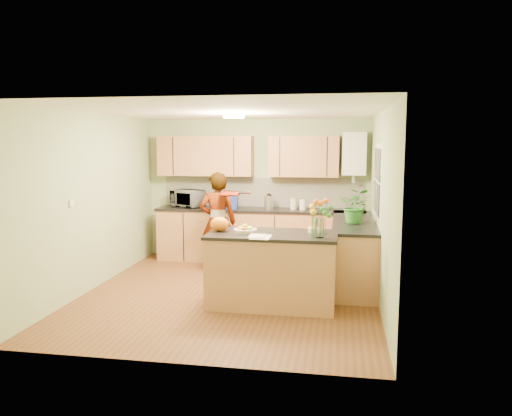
# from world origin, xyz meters

# --- Properties ---
(floor) EXTENTS (4.50, 4.50, 0.00)m
(floor) POSITION_xyz_m (0.00, 0.00, 0.00)
(floor) COLOR brown
(floor) RESTS_ON ground
(ceiling) EXTENTS (4.00, 4.50, 0.02)m
(ceiling) POSITION_xyz_m (0.00, 0.00, 2.50)
(ceiling) COLOR white
(ceiling) RESTS_ON wall_back
(wall_back) EXTENTS (4.00, 0.02, 2.50)m
(wall_back) POSITION_xyz_m (0.00, 2.25, 1.25)
(wall_back) COLOR #9CAF7D
(wall_back) RESTS_ON floor
(wall_front) EXTENTS (4.00, 0.02, 2.50)m
(wall_front) POSITION_xyz_m (0.00, -2.25, 1.25)
(wall_front) COLOR #9CAF7D
(wall_front) RESTS_ON floor
(wall_left) EXTENTS (0.02, 4.50, 2.50)m
(wall_left) POSITION_xyz_m (-2.00, 0.00, 1.25)
(wall_left) COLOR #9CAF7D
(wall_left) RESTS_ON floor
(wall_right) EXTENTS (0.02, 4.50, 2.50)m
(wall_right) POSITION_xyz_m (2.00, 0.00, 1.25)
(wall_right) COLOR #9CAF7D
(wall_right) RESTS_ON floor
(back_counter) EXTENTS (3.64, 0.62, 0.94)m
(back_counter) POSITION_xyz_m (0.10, 1.95, 0.47)
(back_counter) COLOR #A46A41
(back_counter) RESTS_ON floor
(right_counter) EXTENTS (0.62, 2.24, 0.94)m
(right_counter) POSITION_xyz_m (1.70, 0.85, 0.47)
(right_counter) COLOR #A46A41
(right_counter) RESTS_ON floor
(splashback) EXTENTS (3.60, 0.02, 0.52)m
(splashback) POSITION_xyz_m (0.10, 2.23, 1.20)
(splashback) COLOR white
(splashback) RESTS_ON back_counter
(upper_cabinets) EXTENTS (3.20, 0.34, 0.70)m
(upper_cabinets) POSITION_xyz_m (-0.18, 2.08, 1.85)
(upper_cabinets) COLOR #A46A41
(upper_cabinets) RESTS_ON wall_back
(boiler) EXTENTS (0.40, 0.30, 0.86)m
(boiler) POSITION_xyz_m (1.70, 2.09, 1.90)
(boiler) COLOR white
(boiler) RESTS_ON wall_back
(window_right) EXTENTS (0.01, 1.30, 1.05)m
(window_right) POSITION_xyz_m (1.99, 0.60, 1.55)
(window_right) COLOR white
(window_right) RESTS_ON wall_right
(light_switch) EXTENTS (0.02, 0.09, 0.09)m
(light_switch) POSITION_xyz_m (-1.99, -0.60, 1.30)
(light_switch) COLOR white
(light_switch) RESTS_ON wall_left
(ceiling_lamp) EXTENTS (0.30, 0.30, 0.07)m
(ceiling_lamp) POSITION_xyz_m (0.00, 0.30, 2.46)
(ceiling_lamp) COLOR #FFEABF
(ceiling_lamp) RESTS_ON ceiling
(peninsula_island) EXTENTS (1.65, 0.84, 0.94)m
(peninsula_island) POSITION_xyz_m (0.64, -0.38, 0.47)
(peninsula_island) COLOR #A46A41
(peninsula_island) RESTS_ON floor
(fruit_dish) EXTENTS (0.30, 0.30, 0.10)m
(fruit_dish) POSITION_xyz_m (0.29, -0.38, 0.99)
(fruit_dish) COLOR beige
(fruit_dish) RESTS_ON peninsula_island
(orange_bowl) EXTENTS (0.21, 0.21, 0.12)m
(orange_bowl) POSITION_xyz_m (1.19, -0.23, 1.00)
(orange_bowl) COLOR beige
(orange_bowl) RESTS_ON peninsula_island
(flower_vase) EXTENTS (0.29, 0.29, 0.53)m
(flower_vase) POSITION_xyz_m (1.24, -0.56, 1.29)
(flower_vase) COLOR silver
(flower_vase) RESTS_ON peninsula_island
(orange_bag) EXTENTS (0.30, 0.28, 0.18)m
(orange_bag) POSITION_xyz_m (-0.06, -0.33, 1.03)
(orange_bag) COLOR orange
(orange_bag) RESTS_ON peninsula_island
(papers) EXTENTS (0.24, 0.32, 0.01)m
(papers) POSITION_xyz_m (0.54, -0.68, 0.95)
(papers) COLOR silver
(papers) RESTS_ON peninsula_island
(violinist) EXTENTS (0.65, 0.48, 1.62)m
(violinist) POSITION_xyz_m (-0.46, 1.15, 0.81)
(violinist) COLOR tan
(violinist) RESTS_ON floor
(violin) EXTENTS (0.71, 0.62, 0.18)m
(violin) POSITION_xyz_m (-0.26, 0.93, 1.30)
(violin) COLOR #500E05
(violin) RESTS_ON violinist
(microwave) EXTENTS (0.65, 0.56, 0.30)m
(microwave) POSITION_xyz_m (-1.22, 1.99, 1.09)
(microwave) COLOR white
(microwave) RESTS_ON back_counter
(blue_box) EXTENTS (0.32, 0.25, 0.24)m
(blue_box) POSITION_xyz_m (-0.45, 1.93, 1.06)
(blue_box) COLOR navy
(blue_box) RESTS_ON back_counter
(kettle) EXTENTS (0.17, 0.17, 0.31)m
(kettle) POSITION_xyz_m (0.26, 1.96, 1.07)
(kettle) COLOR silver
(kettle) RESTS_ON back_counter
(jar_cream) EXTENTS (0.15, 0.15, 0.19)m
(jar_cream) POSITION_xyz_m (0.69, 1.99, 1.03)
(jar_cream) COLOR beige
(jar_cream) RESTS_ON back_counter
(jar_white) EXTENTS (0.12, 0.12, 0.17)m
(jar_white) POSITION_xyz_m (0.85, 1.94, 1.03)
(jar_white) COLOR white
(jar_white) RESTS_ON back_counter
(potted_plant) EXTENTS (0.52, 0.47, 0.50)m
(potted_plant) POSITION_xyz_m (1.70, 0.63, 1.19)
(potted_plant) COLOR #2B7326
(potted_plant) RESTS_ON right_counter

